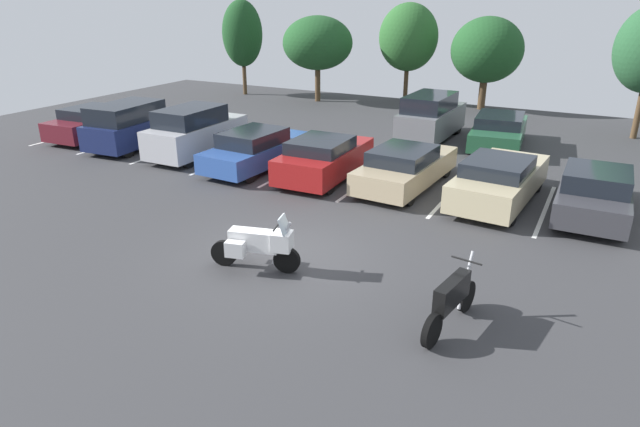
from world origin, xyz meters
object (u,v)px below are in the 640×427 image
object	(u,v)px
car_silver	(195,132)
car_champagne	(499,180)
car_charcoal	(595,192)
car_far_green	(499,131)
motorcycle_second	(452,300)
motorcycle_touring	(258,244)
car_tan	(406,167)
car_maroon	(96,122)
car_far_grey	(431,117)
car_red	(324,158)
car_navy	(132,125)
car_blue	(257,149)

from	to	relation	value
car_silver	car_champagne	distance (m)	11.61
car_charcoal	car_far_green	world-z (taller)	car_charcoal
motorcycle_second	car_far_green	size ratio (longest dim) A/B	0.44
motorcycle_touring	car_tan	bearing A→B (deg)	82.12
motorcycle_second	car_champagne	distance (m)	7.47
car_charcoal	car_maroon	bearing A→B (deg)	-179.84
motorcycle_touring	car_charcoal	xyz separation A→B (m)	(6.66, 7.32, 0.06)
motorcycle_touring	car_far_green	distance (m)	14.17
car_maroon	car_far_grey	xyz separation A→B (m)	(13.25, 6.54, 0.31)
car_far_green	car_tan	bearing A→B (deg)	-104.42
car_maroon	car_red	distance (m)	11.66
car_silver	car_tan	distance (m)	8.59
car_navy	car_maroon	bearing A→B (deg)	168.99
motorcycle_touring	car_navy	world-z (taller)	car_navy
motorcycle_touring	car_blue	world-z (taller)	car_blue
motorcycle_second	car_champagne	world-z (taller)	car_champagne
car_blue	motorcycle_touring	bearing A→B (deg)	-56.12
car_navy	car_blue	distance (m)	6.20
car_red	car_blue	bearing A→B (deg)	-179.77
motorcycle_second	car_red	world-z (taller)	car_red
car_champagne	car_far_grey	bearing A→B (deg)	122.26
motorcycle_second	car_tan	world-z (taller)	car_tan
car_blue	car_far_green	xyz separation A→B (m)	(7.25, 7.15, -0.01)
car_blue	car_tan	bearing A→B (deg)	4.90
car_silver	car_charcoal	world-z (taller)	car_silver
car_maroon	car_far_green	bearing A→B (deg)	22.33
car_maroon	car_blue	xyz separation A→B (m)	(8.91, -0.51, 0.01)
car_navy	car_far_green	xyz separation A→B (m)	(13.45, 7.16, -0.24)
car_navy	car_red	bearing A→B (deg)	0.16
car_champagne	car_far_grey	distance (m)	7.89
car_silver	car_tan	bearing A→B (deg)	1.62
car_navy	car_charcoal	size ratio (longest dim) A/B	0.95
car_maroon	car_red	bearing A→B (deg)	-2.47
car_maroon	car_silver	distance (m)	5.87
car_far_green	motorcycle_second	bearing A→B (deg)	-82.49
motorcycle_second	car_silver	world-z (taller)	car_silver
motorcycle_second	car_red	bearing A→B (deg)	132.07
car_champagne	car_charcoal	bearing A→B (deg)	3.90
car_tan	car_charcoal	distance (m)	5.66
car_blue	car_champagne	size ratio (longest dim) A/B	0.99
motorcycle_second	car_champagne	xyz separation A→B (m)	(-0.57, 7.44, 0.13)
car_red	car_tan	world-z (taller)	car_red
car_maroon	car_blue	bearing A→B (deg)	-3.30
motorcycle_touring	car_blue	bearing A→B (deg)	123.88
car_red	car_tan	size ratio (longest dim) A/B	0.90
car_tan	car_far_green	distance (m)	6.89
car_blue	car_red	world-z (taller)	car_red
car_red	car_charcoal	bearing A→B (deg)	3.79
car_navy	car_far_grey	xyz separation A→B (m)	(10.54, 7.07, 0.06)
car_charcoal	car_far_grey	world-z (taller)	car_far_grey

